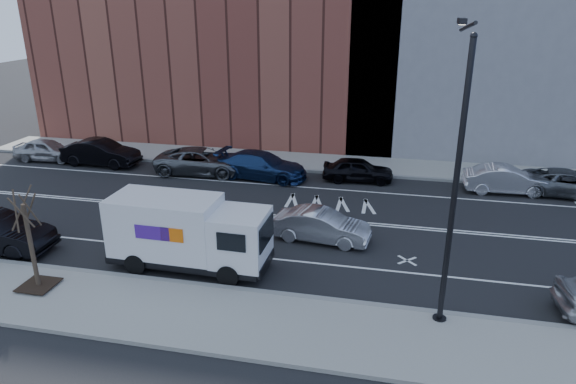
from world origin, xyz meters
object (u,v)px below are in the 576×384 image
at_px(fedex_van, 188,232).
at_px(far_parked_a, 47,150).
at_px(driving_sedan, 321,226).
at_px(far_parked_b, 101,153).

distance_m(fedex_van, far_parked_a, 18.48).
bearing_deg(fedex_van, driving_sedan, 37.51).
height_order(far_parked_a, far_parked_b, far_parked_b).
xyz_separation_m(far_parked_b, driving_sedan, (15.23, -7.84, -0.12)).
xyz_separation_m(fedex_van, far_parked_b, (-10.56, 11.27, -0.68)).
height_order(fedex_van, far_parked_a, fedex_van).
height_order(fedex_van, driving_sedan, fedex_van).
relative_size(far_parked_b, driving_sedan, 1.17).
xyz_separation_m(far_parked_a, driving_sedan, (19.19, -7.98, -0.02)).
distance_m(far_parked_a, driving_sedan, 20.78).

